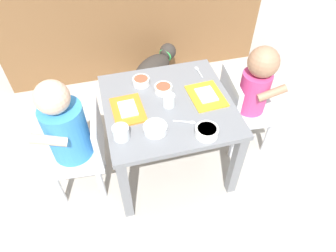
{
  "coord_description": "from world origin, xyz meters",
  "views": [
    {
      "loc": [
        -0.26,
        -1.0,
        1.39
      ],
      "look_at": [
        0.0,
        0.0,
        0.29
      ],
      "focal_mm": 32.01,
      "sensor_mm": 36.0,
      "label": 1
    }
  ],
  "objects_px": {
    "seated_child_left": "(69,130)",
    "water_cup_left": "(170,101)",
    "cereal_bowl_left_side": "(207,131)",
    "food_tray_left": "(128,109)",
    "cereal_bowl_right_side": "(141,81)",
    "dog": "(155,68)",
    "spoon_by_right_tray": "(187,122)",
    "seated_child_right": "(253,89)",
    "spoon_by_left_tray": "(198,71)",
    "water_cup_right": "(121,133)",
    "veggie_bowl_near": "(155,128)",
    "food_tray_right": "(206,95)",
    "dining_table": "(168,114)",
    "veggie_bowl_far": "(163,89)"
  },
  "relations": [
    {
      "from": "food_tray_right",
      "to": "water_cup_left",
      "type": "bearing_deg",
      "value": -175.78
    },
    {
      "from": "dog",
      "to": "water_cup_right",
      "type": "distance_m",
      "value": 0.88
    },
    {
      "from": "dog",
      "to": "spoon_by_right_tray",
      "type": "distance_m",
      "value": 0.8
    },
    {
      "from": "veggie_bowl_far",
      "to": "spoon_by_left_tray",
      "type": "distance_m",
      "value": 0.24
    },
    {
      "from": "food_tray_left",
      "to": "water_cup_right",
      "type": "distance_m",
      "value": 0.17
    },
    {
      "from": "cereal_bowl_right_side",
      "to": "spoon_by_left_tray",
      "type": "bearing_deg",
      "value": 5.06
    },
    {
      "from": "dog",
      "to": "food_tray_right",
      "type": "xyz_separation_m",
      "value": [
        0.12,
        -0.62,
        0.25
      ]
    },
    {
      "from": "seated_child_right",
      "to": "food_tray_left",
      "type": "distance_m",
      "value": 0.65
    },
    {
      "from": "seated_child_left",
      "to": "food_tray_right",
      "type": "bearing_deg",
      "value": 2.44
    },
    {
      "from": "seated_child_left",
      "to": "dog",
      "type": "distance_m",
      "value": 0.87
    },
    {
      "from": "seated_child_left",
      "to": "food_tray_left",
      "type": "distance_m",
      "value": 0.28
    },
    {
      "from": "seated_child_right",
      "to": "water_cup_left",
      "type": "distance_m",
      "value": 0.46
    },
    {
      "from": "food_tray_right",
      "to": "spoon_by_right_tray",
      "type": "xyz_separation_m",
      "value": [
        -0.14,
        -0.14,
        -0.0
      ]
    },
    {
      "from": "veggie_bowl_near",
      "to": "water_cup_right",
      "type": "bearing_deg",
      "value": 179.79
    },
    {
      "from": "veggie_bowl_far",
      "to": "spoon_by_left_tray",
      "type": "relative_size",
      "value": 0.87
    },
    {
      "from": "water_cup_right",
      "to": "spoon_by_right_tray",
      "type": "height_order",
      "value": "water_cup_right"
    },
    {
      "from": "food_tray_right",
      "to": "water_cup_right",
      "type": "bearing_deg",
      "value": -160.12
    },
    {
      "from": "water_cup_right",
      "to": "seated_child_right",
      "type": "bearing_deg",
      "value": 15.46
    },
    {
      "from": "spoon_by_left_tray",
      "to": "seated_child_right",
      "type": "bearing_deg",
      "value": -33.47
    },
    {
      "from": "seated_child_left",
      "to": "veggie_bowl_near",
      "type": "relative_size",
      "value": 6.64
    },
    {
      "from": "veggie_bowl_near",
      "to": "food_tray_left",
      "type": "bearing_deg",
      "value": 120.52
    },
    {
      "from": "water_cup_right",
      "to": "veggie_bowl_near",
      "type": "xyz_separation_m",
      "value": [
        0.14,
        -0.0,
        -0.01
      ]
    },
    {
      "from": "dog",
      "to": "veggie_bowl_near",
      "type": "relative_size",
      "value": 3.64
    },
    {
      "from": "cereal_bowl_left_side",
      "to": "water_cup_left",
      "type": "bearing_deg",
      "value": 114.91
    },
    {
      "from": "water_cup_right",
      "to": "cereal_bowl_left_side",
      "type": "xyz_separation_m",
      "value": [
        0.35,
        -0.08,
        -0.0
      ]
    },
    {
      "from": "seated_child_left",
      "to": "seated_child_right",
      "type": "height_order",
      "value": "seated_child_left"
    },
    {
      "from": "cereal_bowl_right_side",
      "to": "veggie_bowl_near",
      "type": "xyz_separation_m",
      "value": [
        -0.0,
        -0.33,
        -0.0
      ]
    },
    {
      "from": "cereal_bowl_left_side",
      "to": "food_tray_left",
      "type": "bearing_deg",
      "value": 141.67
    },
    {
      "from": "cereal_bowl_right_side",
      "to": "spoon_by_left_tray",
      "type": "distance_m",
      "value": 0.31
    },
    {
      "from": "veggie_bowl_far",
      "to": "dining_table",
      "type": "bearing_deg",
      "value": -90.4
    },
    {
      "from": "seated_child_left",
      "to": "veggie_bowl_near",
      "type": "xyz_separation_m",
      "value": [
        0.36,
        -0.13,
        0.05
      ]
    },
    {
      "from": "dining_table",
      "to": "spoon_by_left_tray",
      "type": "xyz_separation_m",
      "value": [
        0.22,
        0.2,
        0.08
      ]
    },
    {
      "from": "seated_child_right",
      "to": "cereal_bowl_right_side",
      "type": "height_order",
      "value": "seated_child_right"
    },
    {
      "from": "water_cup_right",
      "to": "veggie_bowl_near",
      "type": "height_order",
      "value": "water_cup_right"
    },
    {
      "from": "dog",
      "to": "spoon_by_right_tray",
      "type": "relative_size",
      "value": 3.83
    },
    {
      "from": "water_cup_left",
      "to": "dining_table",
      "type": "bearing_deg",
      "value": 105.64
    },
    {
      "from": "seated_child_left",
      "to": "spoon_by_left_tray",
      "type": "bearing_deg",
      "value": 18.48
    },
    {
      "from": "spoon_by_right_tray",
      "to": "veggie_bowl_far",
      "type": "bearing_deg",
      "value": 101.57
    },
    {
      "from": "spoon_by_right_tray",
      "to": "veggie_bowl_near",
      "type": "bearing_deg",
      "value": -174.13
    },
    {
      "from": "water_cup_left",
      "to": "veggie_bowl_near",
      "type": "relative_size",
      "value": 0.57
    },
    {
      "from": "water_cup_left",
      "to": "cereal_bowl_left_side",
      "type": "xyz_separation_m",
      "value": [
        0.1,
        -0.22,
        -0.0
      ]
    },
    {
      "from": "cereal_bowl_right_side",
      "to": "cereal_bowl_left_side",
      "type": "relative_size",
      "value": 0.86
    },
    {
      "from": "water_cup_right",
      "to": "veggie_bowl_near",
      "type": "relative_size",
      "value": 0.68
    },
    {
      "from": "water_cup_right",
      "to": "veggie_bowl_near",
      "type": "distance_m",
      "value": 0.14
    },
    {
      "from": "water_cup_left",
      "to": "cereal_bowl_right_side",
      "type": "xyz_separation_m",
      "value": [
        -0.1,
        0.19,
        -0.01
      ]
    },
    {
      "from": "dining_table",
      "to": "spoon_by_right_tray",
      "type": "height_order",
      "value": "spoon_by_right_tray"
    },
    {
      "from": "dining_table",
      "to": "food_tray_left",
      "type": "distance_m",
      "value": 0.2
    },
    {
      "from": "food_tray_right",
      "to": "spoon_by_left_tray",
      "type": "bearing_deg",
      "value": 82.02
    },
    {
      "from": "seated_child_left",
      "to": "water_cup_left",
      "type": "distance_m",
      "value": 0.47
    },
    {
      "from": "seated_child_right",
      "to": "cereal_bowl_left_side",
      "type": "xyz_separation_m",
      "value": [
        -0.35,
        -0.27,
        0.06
      ]
    }
  ]
}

